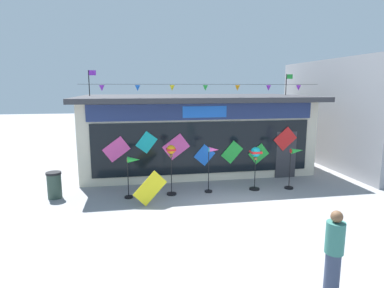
{
  "coord_description": "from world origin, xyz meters",
  "views": [
    {
      "loc": [
        -3.27,
        -8.92,
        3.9
      ],
      "look_at": [
        -1.17,
        2.89,
        1.74
      ],
      "focal_mm": 30.2,
      "sensor_mm": 36.0,
      "label": 1
    }
  ],
  "objects_px": {
    "wind_spinner_right": "(295,160)",
    "person_mid_plaza": "(334,253)",
    "wind_spinner_center_right": "(256,157)",
    "kite_shop_building": "(193,131)",
    "wind_spinner_far_left": "(132,168)",
    "wind_spinner_center_left": "(212,160)",
    "trash_bin": "(54,185)",
    "wind_spinner_left": "(171,157)",
    "display_kite_on_ground": "(150,188)"
  },
  "relations": [
    {
      "from": "wind_spinner_far_left",
      "to": "wind_spinner_left",
      "type": "relative_size",
      "value": 0.81
    },
    {
      "from": "wind_spinner_far_left",
      "to": "trash_bin",
      "type": "xyz_separation_m",
      "value": [
        -2.72,
        0.45,
        -0.62
      ]
    },
    {
      "from": "wind_spinner_center_right",
      "to": "display_kite_on_ground",
      "type": "bearing_deg",
      "value": -166.96
    },
    {
      "from": "kite_shop_building",
      "to": "person_mid_plaza",
      "type": "relative_size",
      "value": 6.16
    },
    {
      "from": "wind_spinner_center_left",
      "to": "wind_spinner_center_right",
      "type": "xyz_separation_m",
      "value": [
        1.67,
        -0.03,
        0.07
      ]
    },
    {
      "from": "wind_spinner_center_left",
      "to": "wind_spinner_right",
      "type": "distance_m",
      "value": 3.21
    },
    {
      "from": "trash_bin",
      "to": "wind_spinner_center_left",
      "type": "bearing_deg",
      "value": -3.34
    },
    {
      "from": "display_kite_on_ground",
      "to": "trash_bin",
      "type": "bearing_deg",
      "value": 158.73
    },
    {
      "from": "wind_spinner_far_left",
      "to": "trash_bin",
      "type": "relative_size",
      "value": 1.58
    },
    {
      "from": "wind_spinner_center_right",
      "to": "wind_spinner_right",
      "type": "xyz_separation_m",
      "value": [
        1.54,
        -0.11,
        -0.17
      ]
    },
    {
      "from": "wind_spinner_left",
      "to": "wind_spinner_center_right",
      "type": "bearing_deg",
      "value": 0.34
    },
    {
      "from": "kite_shop_building",
      "to": "wind_spinner_far_left",
      "type": "bearing_deg",
      "value": -125.4
    },
    {
      "from": "wind_spinner_right",
      "to": "trash_bin",
      "type": "distance_m",
      "value": 8.85
    },
    {
      "from": "display_kite_on_ground",
      "to": "wind_spinner_right",
      "type": "bearing_deg",
      "value": 8.39
    },
    {
      "from": "kite_shop_building",
      "to": "person_mid_plaza",
      "type": "height_order",
      "value": "kite_shop_building"
    },
    {
      "from": "person_mid_plaza",
      "to": "kite_shop_building",
      "type": "bearing_deg",
      "value": -2.28
    },
    {
      "from": "wind_spinner_center_right",
      "to": "trash_bin",
      "type": "relative_size",
      "value": 1.76
    },
    {
      "from": "wind_spinner_right",
      "to": "person_mid_plaza",
      "type": "relative_size",
      "value": 0.94
    },
    {
      "from": "wind_spinner_far_left",
      "to": "person_mid_plaza",
      "type": "bearing_deg",
      "value": -59.08
    },
    {
      "from": "person_mid_plaza",
      "to": "wind_spinner_right",
      "type": "bearing_deg",
      "value": -28.11
    },
    {
      "from": "wind_spinner_center_left",
      "to": "display_kite_on_ground",
      "type": "xyz_separation_m",
      "value": [
        -2.32,
        -0.95,
        -0.63
      ]
    },
    {
      "from": "kite_shop_building",
      "to": "wind_spinner_center_right",
      "type": "height_order",
      "value": "kite_shop_building"
    },
    {
      "from": "wind_spinner_center_right",
      "to": "trash_bin",
      "type": "xyz_separation_m",
      "value": [
        -7.28,
        0.35,
        -0.8
      ]
    },
    {
      "from": "wind_spinner_left",
      "to": "wind_spinner_center_left",
      "type": "distance_m",
      "value": 1.53
    },
    {
      "from": "trash_bin",
      "to": "wind_spinner_right",
      "type": "bearing_deg",
      "value": -3.01
    },
    {
      "from": "wind_spinner_center_left",
      "to": "trash_bin",
      "type": "relative_size",
      "value": 1.81
    },
    {
      "from": "kite_shop_building",
      "to": "trash_bin",
      "type": "bearing_deg",
      "value": -147.19
    },
    {
      "from": "kite_shop_building",
      "to": "wind_spinner_center_right",
      "type": "distance_m",
      "value": 4.33
    },
    {
      "from": "wind_spinner_center_left",
      "to": "wind_spinner_center_right",
      "type": "relative_size",
      "value": 1.03
    },
    {
      "from": "wind_spinner_center_right",
      "to": "wind_spinner_right",
      "type": "distance_m",
      "value": 1.55
    },
    {
      "from": "wind_spinner_far_left",
      "to": "wind_spinner_right",
      "type": "distance_m",
      "value": 6.09
    },
    {
      "from": "wind_spinner_right",
      "to": "person_mid_plaza",
      "type": "bearing_deg",
      "value": -111.4
    },
    {
      "from": "wind_spinner_far_left",
      "to": "wind_spinner_left",
      "type": "bearing_deg",
      "value": 3.27
    },
    {
      "from": "wind_spinner_far_left",
      "to": "wind_spinner_center_left",
      "type": "distance_m",
      "value": 2.89
    },
    {
      "from": "wind_spinner_center_left",
      "to": "person_mid_plaza",
      "type": "xyz_separation_m",
      "value": [
        0.8,
        -6.28,
        -0.35
      ]
    },
    {
      "from": "wind_spinner_right",
      "to": "kite_shop_building",
      "type": "bearing_deg",
      "value": 128.07
    },
    {
      "from": "wind_spinner_right",
      "to": "display_kite_on_ground",
      "type": "bearing_deg",
      "value": -171.61
    },
    {
      "from": "wind_spinner_right",
      "to": "person_mid_plaza",
      "type": "xyz_separation_m",
      "value": [
        -2.41,
        -6.14,
        -0.26
      ]
    },
    {
      "from": "wind_spinner_far_left",
      "to": "wind_spinner_right",
      "type": "height_order",
      "value": "wind_spinner_right"
    },
    {
      "from": "wind_spinner_center_left",
      "to": "display_kite_on_ground",
      "type": "height_order",
      "value": "wind_spinner_center_left"
    },
    {
      "from": "wind_spinner_center_left",
      "to": "person_mid_plaza",
      "type": "bearing_deg",
      "value": -82.73
    },
    {
      "from": "wind_spinner_left",
      "to": "person_mid_plaza",
      "type": "xyz_separation_m",
      "value": [
        2.31,
        -6.23,
        -0.55
      ]
    },
    {
      "from": "wind_spinner_left",
      "to": "wind_spinner_center_right",
      "type": "xyz_separation_m",
      "value": [
        3.18,
        0.02,
        -0.13
      ]
    },
    {
      "from": "trash_bin",
      "to": "kite_shop_building",
      "type": "bearing_deg",
      "value": 32.81
    },
    {
      "from": "wind_spinner_center_right",
      "to": "wind_spinner_far_left",
      "type": "bearing_deg",
      "value": -178.78
    },
    {
      "from": "wind_spinner_center_right",
      "to": "trash_bin",
      "type": "distance_m",
      "value": 7.33
    },
    {
      "from": "kite_shop_building",
      "to": "wind_spinner_far_left",
      "type": "xyz_separation_m",
      "value": [
        -2.89,
        -4.07,
        -0.65
      ]
    },
    {
      "from": "wind_spinner_far_left",
      "to": "person_mid_plaza",
      "type": "relative_size",
      "value": 0.88
    },
    {
      "from": "kite_shop_building",
      "to": "trash_bin",
      "type": "relative_size",
      "value": 10.99
    },
    {
      "from": "kite_shop_building",
      "to": "wind_spinner_far_left",
      "type": "distance_m",
      "value": 5.04
    }
  ]
}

